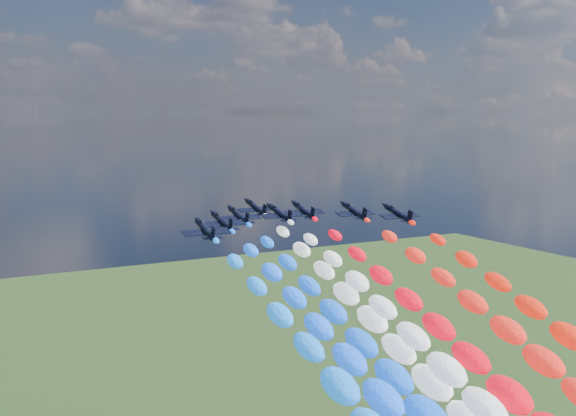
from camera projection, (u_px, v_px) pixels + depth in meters
jet_0 at (205, 230)px, 150.53m from camera, size 10.43×13.90×6.14m
jet_1 at (222, 221)px, 161.83m from camera, size 9.87×13.50×6.14m
jet_2 at (239, 215)px, 171.17m from camera, size 9.86×13.49×6.14m
trail_2 at (409, 409)px, 118.05m from camera, size 6.82×124.79×50.38m
jet_3 at (280, 213)px, 174.76m from camera, size 10.33×13.83×6.14m
trail_3 at (463, 400)px, 121.64m from camera, size 6.82×124.79×50.38m
jet_4 at (256, 208)px, 185.25m from camera, size 10.23×13.76×6.14m
trail_4 at (415, 377)px, 132.13m from camera, size 6.82×124.79×50.38m
jet_5 at (304, 210)px, 180.20m from camera, size 10.16×13.71×6.14m
trail_5 at (489, 387)px, 127.08m from camera, size 6.82×124.79×50.38m
jet_6 at (354, 211)px, 178.48m from camera, size 10.04×13.62×6.14m
trail_6 at (564, 391)px, 125.36m from camera, size 6.82×124.79×50.38m
jet_7 at (398, 214)px, 174.31m from camera, size 9.84×13.48×6.14m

